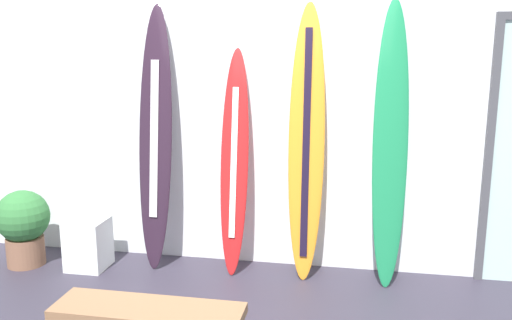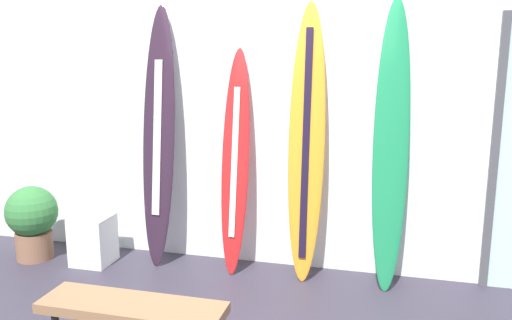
# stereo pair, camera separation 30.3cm
# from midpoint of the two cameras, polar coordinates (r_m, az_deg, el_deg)

# --- Properties ---
(wall_back) EXTENTS (7.20, 0.20, 2.80)m
(wall_back) POSITION_cam_midpoint_polar(r_m,az_deg,el_deg) (4.63, 3.16, 5.81)
(wall_back) COLOR silver
(wall_back) RESTS_ON ground
(surfboard_charcoal) EXTENTS (0.31, 0.35, 2.26)m
(surfboard_charcoal) POSITION_cam_midpoint_polar(r_m,az_deg,el_deg) (4.64, -8.56, 2.33)
(surfboard_charcoal) COLOR #2B1A29
(surfboard_charcoal) RESTS_ON ground
(surfboard_crimson) EXTENTS (0.24, 0.36, 1.90)m
(surfboard_crimson) POSITION_cam_midpoint_polar(r_m,az_deg,el_deg) (4.47, -0.29, -0.26)
(surfboard_crimson) COLOR red
(surfboard_crimson) RESTS_ON ground
(surfboard_sunset) EXTENTS (0.30, 0.33, 2.26)m
(surfboard_sunset) POSITION_cam_midpoint_polar(r_m,az_deg,el_deg) (4.32, 7.43, 1.50)
(surfboard_sunset) COLOR orange
(surfboard_sunset) RESTS_ON ground
(surfboard_emerald) EXTENTS (0.29, 0.36, 2.28)m
(surfboard_emerald) POSITION_cam_midpoint_polar(r_m,az_deg,el_deg) (4.28, 16.23, 1.15)
(surfboard_emerald) COLOR #1C7E4B
(surfboard_emerald) RESTS_ON ground
(display_block_left) EXTENTS (0.33, 0.33, 0.43)m
(display_block_left) POSITION_cam_midpoint_polar(r_m,az_deg,el_deg) (4.96, -15.38, -8.25)
(display_block_left) COLOR white
(display_block_left) RESTS_ON ground
(potted_plant) EXTENTS (0.46, 0.46, 0.68)m
(potted_plant) POSITION_cam_midpoint_polar(r_m,az_deg,el_deg) (5.19, -21.32, -5.89)
(potted_plant) COLOR brown
(potted_plant) RESTS_ON ground
(bench) EXTENTS (1.10, 0.32, 0.44)m
(bench) POSITION_cam_midpoint_polar(r_m,az_deg,el_deg) (3.26, -10.44, -15.75)
(bench) COLOR #886141
(bench) RESTS_ON ground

